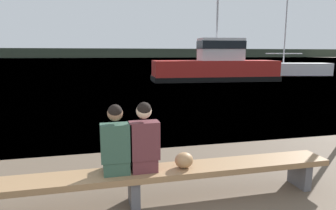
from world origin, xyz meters
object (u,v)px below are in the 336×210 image
(person_right, at_px, (144,141))
(moored_sailboat, at_px, (287,69))
(shopping_bag, at_px, (184,160))
(bench_main, at_px, (134,178))
(person_left, at_px, (116,144))
(tugboat_red, at_px, (215,67))

(person_right, height_order, moored_sailboat, moored_sailboat)
(shopping_bag, bearing_deg, bench_main, 178.25)
(person_right, bearing_deg, moored_sailboat, 51.24)
(bench_main, height_order, person_left, person_left)
(moored_sailboat, bearing_deg, tugboat_red, 128.31)
(bench_main, bearing_deg, shopping_bag, -1.75)
(bench_main, distance_m, person_left, 0.53)
(person_right, bearing_deg, person_left, 179.89)
(shopping_bag, bearing_deg, moored_sailboat, 52.17)
(person_left, xyz_separation_m, moored_sailboat, (17.57, 21.42, -0.28))
(shopping_bag, xyz_separation_m, moored_sailboat, (16.65, 21.45, 0.01))
(person_left, bearing_deg, tugboat_red, 63.75)
(bench_main, distance_m, tugboat_red, 19.38)
(tugboat_red, bearing_deg, person_right, 159.32)
(person_left, bearing_deg, shopping_bag, -1.61)
(person_right, relative_size, shopping_bag, 3.68)
(bench_main, height_order, moored_sailboat, moored_sailboat)
(shopping_bag, relative_size, tugboat_red, 0.03)
(person_left, xyz_separation_m, tugboat_red, (8.61, 17.46, 0.13))
(shopping_bag, height_order, moored_sailboat, moored_sailboat)
(person_left, xyz_separation_m, person_right, (0.37, -0.00, 0.01))
(bench_main, distance_m, shopping_bag, 0.72)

